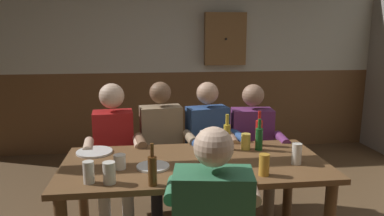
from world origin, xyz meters
name	(u,v)px	position (x,y,z in m)	size (l,w,h in m)	color
back_wall_upper	(170,20)	(0.00, 2.66, 1.82)	(5.75, 0.12, 1.41)	beige
back_wall_wainscot	(171,111)	(0.00, 2.66, 0.56)	(5.75, 0.12, 1.11)	brown
dining_table	(195,174)	(0.00, 0.09, 0.64)	(1.91, 0.89, 0.74)	brown
person_0	(114,145)	(-0.64, 0.76, 0.67)	(0.51, 0.55, 1.22)	#AD1919
person_1	(163,144)	(-0.20, 0.76, 0.67)	(0.54, 0.53, 1.22)	#997F60
person_2	(210,142)	(0.23, 0.76, 0.67)	(0.56, 0.56, 1.21)	#2D4C84
person_3	(253,142)	(0.64, 0.76, 0.65)	(0.54, 0.53, 1.19)	#6B2D66
table_candle	(205,170)	(0.03, -0.19, 0.78)	(0.04, 0.04, 0.08)	#F9E08C
plate_0	(153,166)	(-0.30, 0.01, 0.74)	(0.23, 0.23, 0.01)	white
plate_1	(94,152)	(-0.75, 0.38, 0.74)	(0.28, 0.28, 0.01)	white
bottle_0	(259,132)	(0.58, 0.42, 0.85)	(0.06, 0.06, 0.29)	red
bottle_1	(227,136)	(0.29, 0.34, 0.85)	(0.06, 0.06, 0.29)	gold
bottle_2	(259,138)	(0.54, 0.30, 0.83)	(0.06, 0.06, 0.25)	#195923
bottle_3	(152,170)	(-0.31, -0.29, 0.84)	(0.06, 0.06, 0.27)	#593314
pint_glass_0	(297,154)	(0.71, -0.04, 0.81)	(0.07, 0.07, 0.15)	white
pint_glass_1	(89,172)	(-0.70, -0.20, 0.81)	(0.07, 0.07, 0.14)	white
pint_glass_2	(120,162)	(-0.53, 0.02, 0.79)	(0.08, 0.08, 0.10)	white
pint_glass_3	(109,173)	(-0.58, -0.23, 0.80)	(0.08, 0.08, 0.14)	white
pint_glass_4	(264,165)	(0.42, -0.22, 0.81)	(0.07, 0.07, 0.14)	gold
pint_glass_5	(246,142)	(0.44, 0.33, 0.80)	(0.07, 0.07, 0.13)	#E5C64C
pint_glass_6	(204,139)	(0.12, 0.44, 0.80)	(0.06, 0.06, 0.13)	white
wall_dart_cabinet	(225,39)	(0.73, 2.53, 1.56)	(0.56, 0.15, 0.70)	brown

